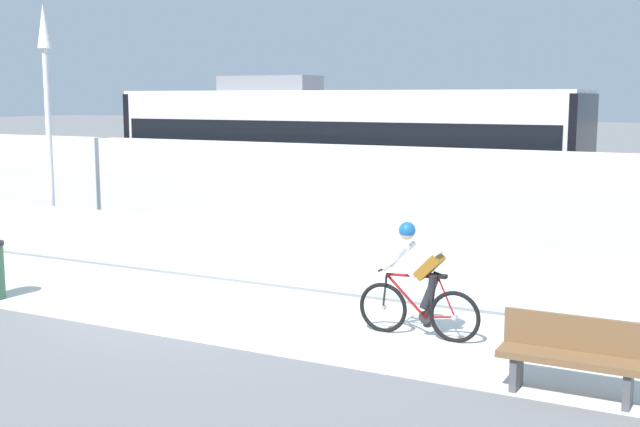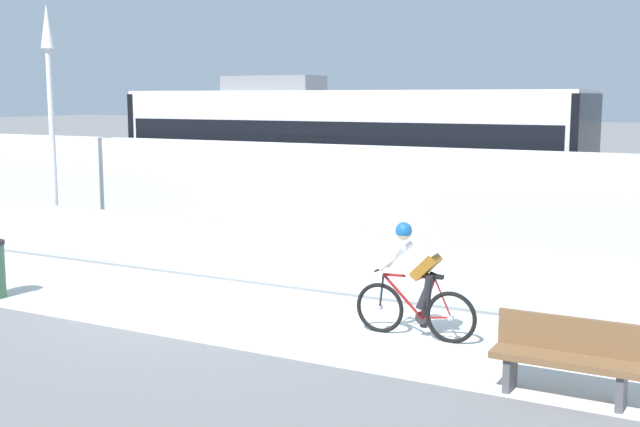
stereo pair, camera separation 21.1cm
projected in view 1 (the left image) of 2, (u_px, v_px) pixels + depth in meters
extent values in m
plane|color=slate|center=(188.00, 304.00, 12.92)|extent=(200.00, 200.00, 0.00)
cube|color=silver|center=(188.00, 304.00, 12.92)|extent=(32.00, 3.20, 0.01)
cube|color=silver|center=(249.00, 252.00, 14.47)|extent=(32.00, 0.05, 1.07)
cube|color=silver|center=(297.00, 204.00, 15.95)|extent=(32.00, 0.36, 2.39)
cube|color=#595654|center=(350.00, 243.00, 18.30)|extent=(32.00, 0.08, 0.01)
cube|color=#595654|center=(375.00, 233.00, 19.56)|extent=(32.00, 0.08, 0.01)
cube|color=silver|center=(343.00, 157.00, 18.91)|extent=(11.00, 2.50, 3.10)
cube|color=black|center=(343.00, 142.00, 18.86)|extent=(10.56, 2.54, 1.04)
cube|color=red|center=(342.00, 214.00, 19.11)|extent=(10.78, 2.53, 0.28)
cube|color=slate|center=(270.00, 83.00, 19.56)|extent=(2.40, 1.10, 0.36)
cube|color=#232326|center=(220.00, 212.00, 20.74)|extent=(1.40, 1.88, 0.20)
cylinder|color=black|center=(204.00, 218.00, 20.11)|extent=(0.60, 0.10, 0.60)
cylinder|color=black|center=(235.00, 211.00, 21.37)|extent=(0.60, 0.10, 0.60)
cube|color=#232326|center=(487.00, 233.00, 17.53)|extent=(1.40, 1.88, 0.20)
cylinder|color=black|center=(478.00, 241.00, 16.91)|extent=(0.60, 0.10, 0.60)
cylinder|color=black|center=(496.00, 231.00, 18.17)|extent=(0.60, 0.10, 0.60)
cube|color=black|center=(159.00, 150.00, 21.39)|extent=(0.16, 2.54, 2.94)
cube|color=black|center=(582.00, 166.00, 16.43)|extent=(0.16, 2.54, 2.94)
torus|color=black|center=(383.00, 308.00, 11.31)|extent=(0.72, 0.06, 0.72)
cylinder|color=#99999E|center=(383.00, 308.00, 11.31)|extent=(0.07, 0.10, 0.07)
torus|color=black|center=(455.00, 317.00, 10.83)|extent=(0.72, 0.06, 0.72)
cylinder|color=#99999E|center=(455.00, 317.00, 10.83)|extent=(0.07, 0.10, 0.07)
cylinder|color=maroon|center=(406.00, 296.00, 11.13)|extent=(0.60, 0.04, 0.58)
cylinder|color=maroon|center=(431.00, 298.00, 10.95)|extent=(0.22, 0.04, 0.59)
cylinder|color=maroon|center=(412.00, 276.00, 11.05)|extent=(0.76, 0.04, 0.07)
cylinder|color=maroon|center=(440.00, 317.00, 10.94)|extent=(0.43, 0.03, 0.09)
cylinder|color=maroon|center=(446.00, 297.00, 10.85)|extent=(0.27, 0.02, 0.53)
cylinder|color=black|center=(385.00, 291.00, 11.27)|extent=(0.08, 0.03, 0.49)
cube|color=black|center=(438.00, 276.00, 10.87)|extent=(0.24, 0.10, 0.05)
cylinder|color=black|center=(387.00, 267.00, 11.20)|extent=(0.03, 0.58, 0.03)
cylinder|color=#262628|center=(425.00, 317.00, 11.04)|extent=(0.18, 0.02, 0.18)
cube|color=silver|center=(423.00, 259.00, 10.94)|extent=(0.50, 0.28, 0.51)
cube|color=#8C5919|center=(430.00, 266.00, 10.91)|extent=(0.38, 0.30, 0.38)
sphere|color=beige|center=(407.00, 233.00, 11.00)|extent=(0.20, 0.20, 0.20)
sphere|color=#195999|center=(407.00, 230.00, 10.99)|extent=(0.23, 0.23, 0.23)
cylinder|color=silver|center=(399.00, 256.00, 11.10)|extent=(0.44, 0.41, 0.41)
cylinder|color=silver|center=(399.00, 256.00, 11.10)|extent=(0.44, 0.41, 0.41)
cylinder|color=black|center=(430.00, 301.00, 10.97)|extent=(0.29, 0.33, 0.80)
cylinder|color=black|center=(430.00, 291.00, 10.95)|extent=(0.29, 0.33, 0.54)
cylinder|color=gray|center=(54.00, 248.00, 17.12)|extent=(0.24, 0.24, 0.20)
cylinder|color=silver|center=(50.00, 150.00, 16.82)|extent=(0.12, 0.12, 4.20)
cone|color=white|center=(44.00, 26.00, 16.45)|extent=(0.28, 0.28, 0.90)
cube|color=brown|center=(572.00, 359.00, 8.83)|extent=(1.60, 0.44, 0.08)
cube|color=brown|center=(576.00, 333.00, 8.97)|extent=(1.60, 0.06, 0.40)
cube|color=#4C4C51|center=(516.00, 372.00, 9.14)|extent=(0.08, 0.36, 0.41)
cube|color=#4C4C51|center=(628.00, 389.00, 8.59)|extent=(0.08, 0.36, 0.41)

